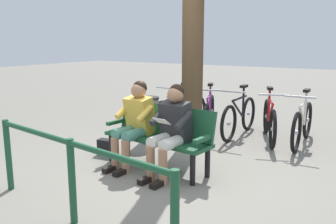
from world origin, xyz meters
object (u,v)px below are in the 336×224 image
at_px(person_reading, 171,126).
at_px(litter_bin, 149,120).
at_px(tree_trunk, 193,28).
at_px(person_companion, 135,120).
at_px(handbag, 107,147).
at_px(bicycle_red, 269,121).
at_px(bench, 160,132).
at_px(bicycle_blue, 239,117).
at_px(bicycle_black, 180,112).
at_px(bicycle_purple, 302,124).
at_px(bicycle_orange, 209,114).

xyz_separation_m(person_reading, litter_bin, (1.14, -1.13, -0.26)).
height_order(person_reading, tree_trunk, tree_trunk).
height_order(person_companion, tree_trunk, tree_trunk).
height_order(handbag, bicycle_red, bicycle_red).
bearing_deg(bench, tree_trunk, -76.25).
distance_m(person_companion, bicycle_red, 2.62).
bearing_deg(person_reading, bicycle_blue, -84.10).
height_order(bench, bicycle_black, bicycle_black).
bearing_deg(bicycle_purple, tree_trunk, -60.40).
distance_m(tree_trunk, bicycle_purple, 2.45).
distance_m(bench, bicycle_red, 2.35).
distance_m(handbag, bicycle_orange, 2.22).
bearing_deg(bicycle_orange, bicycle_red, 72.73).
bearing_deg(bicycle_red, tree_trunk, -70.24).
distance_m(litter_bin, bicycle_red, 2.11).
bearing_deg(person_reading, litter_bin, -38.71).
bearing_deg(bicycle_black, bicycle_orange, 113.83).
height_order(bicycle_purple, bicycle_orange, same).
bearing_deg(bicycle_red, bicycle_black, -105.95).
relative_size(person_reading, litter_bin, 1.50).
xyz_separation_m(litter_bin, bicycle_orange, (-0.56, -1.18, -0.04)).
bearing_deg(bicycle_black, person_reading, 37.32).
bearing_deg(bicycle_purple, person_reading, -27.14).
bearing_deg(bench, bicycle_orange, -76.55).
bearing_deg(person_companion, person_reading, 179.95).
bearing_deg(bicycle_blue, tree_trunk, -26.58).
xyz_separation_m(handbag, bicycle_orange, (-0.73, -2.09, 0.24)).
bearing_deg(bicycle_blue, bicycle_orange, -82.90).
bearing_deg(bicycle_purple, bicycle_blue, -91.45).
relative_size(bicycle_blue, bicycle_orange, 1.05).
bearing_deg(bicycle_black, person_companion, 23.07).
bearing_deg(bicycle_red, person_reading, -36.18).
height_order(person_reading, bicycle_orange, person_reading).
bearing_deg(tree_trunk, litter_bin, 23.09).
relative_size(bicycle_red, bicycle_black, 0.95).
bearing_deg(person_reading, bicycle_orange, -69.92).
relative_size(person_reading, tree_trunk, 0.31).
distance_m(tree_trunk, bicycle_black, 1.88).
relative_size(bicycle_red, bicycle_blue, 0.94).
relative_size(tree_trunk, litter_bin, 4.84).
bearing_deg(person_reading, handbag, -3.63).
height_order(bicycle_red, bicycle_black, same).
relative_size(person_reading, bicycle_black, 0.72).
bearing_deg(handbag, person_companion, 166.92).
xyz_separation_m(tree_trunk, bicycle_orange, (0.11, -0.89, -1.58)).
bearing_deg(bench, bicycle_blue, -91.98).
distance_m(tree_trunk, bicycle_blue, 1.92).
xyz_separation_m(bicycle_purple, bicycle_red, (0.55, 0.03, 0.00)).
bearing_deg(bench, handbag, 4.64).
xyz_separation_m(handbag, tree_trunk, (-0.84, -1.20, 1.82)).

